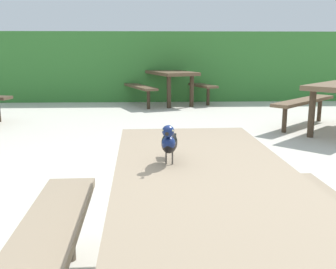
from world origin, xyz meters
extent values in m
cube|color=#387A33|center=(0.00, 8.50, 0.81)|extent=(28.00, 1.28, 1.62)
cube|color=#84725B|center=(0.18, 0.00, 0.70)|extent=(0.81, 1.82, 0.07)
cylinder|color=brown|center=(-0.11, 0.69, 0.33)|extent=(0.09, 0.09, 0.67)
cylinder|color=brown|center=(0.42, 0.71, 0.33)|extent=(0.09, 0.09, 0.67)
cube|color=#84725B|center=(-0.52, -0.02, 0.41)|extent=(0.33, 1.72, 0.05)
cylinder|color=brown|center=(-0.54, 0.62, 0.20)|extent=(0.07, 0.07, 0.39)
cylinder|color=brown|center=(0.86, 0.66, 0.20)|extent=(0.07, 0.07, 0.39)
ellipsoid|color=black|center=(0.03, 0.10, 0.84)|extent=(0.09, 0.16, 0.09)
ellipsoid|color=navy|center=(0.02, 0.06, 0.84)|extent=(0.07, 0.07, 0.06)
sphere|color=navy|center=(0.02, 0.04, 0.90)|extent=(0.05, 0.05, 0.05)
sphere|color=#EAE08C|center=(0.04, 0.03, 0.90)|extent=(0.01, 0.01, 0.01)
sphere|color=#EAE08C|center=(0.00, 0.03, 0.90)|extent=(0.01, 0.01, 0.01)
cone|color=black|center=(0.02, 0.00, 0.90)|extent=(0.02, 0.03, 0.02)
cube|color=black|center=(0.04, 0.22, 0.82)|extent=(0.05, 0.10, 0.04)
cylinder|color=#47423D|center=(0.04, 0.09, 0.77)|extent=(0.01, 0.01, 0.05)
cylinder|color=#47423D|center=(0.01, 0.09, 0.77)|extent=(0.01, 0.01, 0.05)
cylinder|color=#423324|center=(2.20, 3.92, 0.33)|extent=(0.09, 0.09, 0.67)
cube|color=brown|center=(2.39, 4.72, 0.41)|extent=(1.41, 1.41, 0.05)
cylinder|color=#423324|center=(2.85, 5.18, 0.20)|extent=(0.07, 0.07, 0.39)
cylinder|color=#423324|center=(1.94, 4.27, 0.20)|extent=(0.07, 0.07, 0.39)
cube|color=brown|center=(0.32, 7.60, 0.70)|extent=(1.35, 1.95, 0.07)
cylinder|color=#382B1D|center=(0.32, 6.85, 0.33)|extent=(0.09, 0.09, 0.67)
cylinder|color=#382B1D|center=(0.82, 7.03, 0.33)|extent=(0.09, 0.09, 0.67)
cylinder|color=#382B1D|center=(-0.17, 8.16, 0.33)|extent=(0.09, 0.09, 0.67)
cylinder|color=#382B1D|center=(0.32, 8.35, 0.33)|extent=(0.09, 0.09, 0.67)
cube|color=brown|center=(-0.33, 7.35, 0.41)|extent=(0.86, 1.70, 0.05)
cylinder|color=#382B1D|center=(-0.11, 6.75, 0.20)|extent=(0.07, 0.07, 0.39)
cylinder|color=#382B1D|center=(-0.56, 7.95, 0.20)|extent=(0.07, 0.07, 0.39)
cube|color=brown|center=(0.98, 7.84, 0.41)|extent=(0.86, 1.70, 0.05)
cylinder|color=#382B1D|center=(1.20, 7.24, 0.20)|extent=(0.07, 0.07, 0.39)
cylinder|color=#382B1D|center=(0.75, 8.44, 0.20)|extent=(0.07, 0.07, 0.39)
camera|label=1|loc=(-0.05, -1.62, 1.24)|focal=43.35mm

